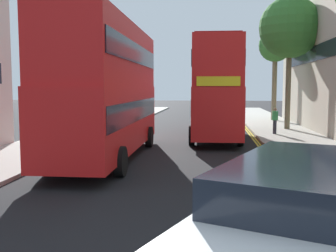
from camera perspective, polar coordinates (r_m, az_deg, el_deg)
The scene contains 10 objects.
sidewalk_right at distance 18.07m, azimuth 21.25°, elevation -4.14°, with size 4.00×80.00×0.14m, color #ADA89E.
sidewalk_left at distance 19.38m, azimuth -19.27°, elevation -3.43°, with size 4.00×80.00×0.14m, color #ADA89E.
kerb_line_outer at distance 15.71m, azimuth 15.64°, elevation -5.63°, with size 0.10×56.00×0.01m, color yellow.
kerb_line_inner at distance 15.69m, azimuth 15.06°, elevation -5.63°, with size 0.10×56.00×0.01m, color yellow.
double_decker_bus_away at distance 16.72m, azimuth -8.70°, elevation 5.61°, with size 2.93×10.85×5.64m.
double_decker_bus_oncoming at distance 23.71m, azimuth 6.72°, elevation 5.61°, with size 3.03×10.87×5.64m.
taxi_minivan at distance 5.15m, azimuth 18.93°, elevation -16.80°, with size 3.52×5.16×2.12m.
pedestrian_far at distance 25.28m, azimuth 15.20°, elevation 0.81°, with size 0.34×0.22×1.62m.
street_tree_near at distance 36.17m, azimuth 15.25°, elevation 10.95°, with size 2.86×2.86×7.95m.
street_tree_far at distance 28.81m, azimuth 17.21°, elevation 13.38°, with size 4.15×4.15×9.01m.
Camera 1 is at (1.90, -1.22, 3.00)m, focal length 42.15 mm.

